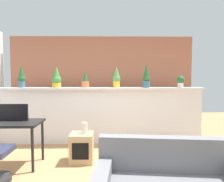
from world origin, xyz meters
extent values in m
cube|color=silver|center=(0.00, 2.00, 0.61)|extent=(4.51, 0.16, 1.23)
cube|color=silver|center=(0.00, 1.96, 1.25)|extent=(4.51, 0.30, 0.04)
cube|color=#AD664C|center=(0.00, 2.60, 1.25)|extent=(4.51, 0.10, 2.50)
cylinder|color=#386B84|center=(-1.75, 1.97, 1.34)|extent=(0.13, 0.13, 0.14)
sphere|color=#235B2D|center=(-1.75, 1.97, 1.45)|extent=(0.16, 0.16, 0.16)
cone|color=#235B2D|center=(-1.75, 1.97, 1.62)|extent=(0.14, 0.14, 0.28)
cylinder|color=gold|center=(-0.98, 1.94, 1.32)|extent=(0.19, 0.19, 0.10)
sphere|color=#3D843D|center=(-0.98, 1.94, 1.43)|extent=(0.21, 0.21, 0.21)
cone|color=#3D843D|center=(-0.98, 1.94, 1.60)|extent=(0.18, 0.18, 0.26)
cylinder|color=#C66B42|center=(-0.35, 2.00, 1.34)|extent=(0.17, 0.17, 0.14)
cone|color=#235B2D|center=(-0.35, 2.00, 1.52)|extent=(0.13, 0.13, 0.24)
cylinder|color=gold|center=(0.34, 2.00, 1.34)|extent=(0.15, 0.15, 0.14)
sphere|color=#4C9347|center=(0.34, 2.00, 1.46)|extent=(0.18, 0.18, 0.18)
cone|color=#4C9347|center=(0.34, 2.00, 1.62)|extent=(0.15, 0.15, 0.24)
cylinder|color=#386B84|center=(1.00, 1.92, 1.34)|extent=(0.16, 0.16, 0.14)
sphere|color=#235B2D|center=(1.00, 1.92, 1.45)|extent=(0.16, 0.16, 0.16)
cone|color=#235B2D|center=(1.00, 1.92, 1.65)|extent=(0.14, 0.14, 0.32)
cylinder|color=silver|center=(1.77, 1.94, 1.32)|extent=(0.13, 0.13, 0.10)
sphere|color=#235B2D|center=(1.77, 1.94, 1.43)|extent=(0.17, 0.17, 0.17)
cylinder|color=black|center=(-1.03, 0.56, 0.35)|extent=(0.04, 0.04, 0.71)
cylinder|color=black|center=(-1.03, 1.06, 0.35)|extent=(0.04, 0.04, 0.71)
cube|color=black|center=(-1.53, 0.81, 0.73)|extent=(1.10, 0.60, 0.04)
cube|color=black|center=(-1.45, 0.89, 0.89)|extent=(0.48, 0.04, 0.29)
cube|color=tan|center=(-0.31, 0.98, 0.25)|extent=(0.40, 0.40, 0.50)
cube|color=black|center=(-0.31, 0.79, 0.25)|extent=(0.28, 0.04, 0.28)
cylinder|color=silver|center=(-0.26, 1.00, 0.60)|extent=(0.09, 0.09, 0.19)
cube|color=slate|center=(0.83, -0.29, 0.60)|extent=(1.57, 0.32, 0.40)
cube|color=slate|center=(0.10, -0.51, 0.48)|extent=(0.24, 0.77, 0.16)
camera|label=1|loc=(0.15, -2.65, 1.49)|focal=33.33mm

